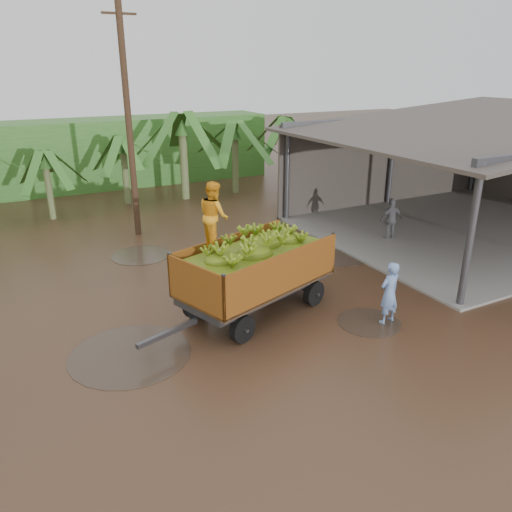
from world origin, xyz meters
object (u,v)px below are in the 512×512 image
at_px(man_blue, 389,293).
at_px(man_grey, 391,219).
at_px(utility_pole, 129,122).
at_px(banana_trailer, 255,267).

relative_size(man_blue, man_grey, 1.02).
bearing_deg(utility_pole, man_blue, -69.69).
bearing_deg(utility_pole, banana_trailer, -82.76).
height_order(man_blue, utility_pole, utility_pole).
relative_size(banana_trailer, utility_pole, 0.69).
xyz_separation_m(man_blue, utility_pole, (-3.78, 10.20, 3.50)).
bearing_deg(man_grey, man_blue, 52.06).
xyz_separation_m(banana_trailer, man_grey, (7.30, 2.88, -0.48)).
height_order(banana_trailer, man_blue, banana_trailer).
relative_size(banana_trailer, man_blue, 3.52).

